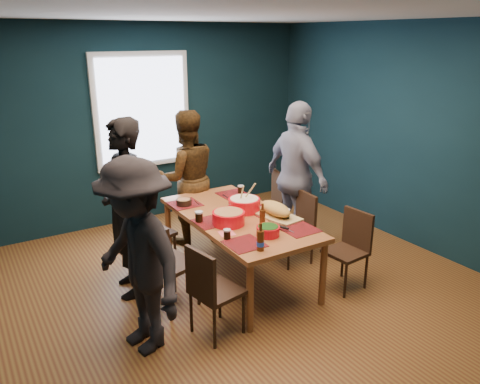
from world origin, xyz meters
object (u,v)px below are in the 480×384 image
object	(u,v)px
dining_table	(238,222)
bowl_dumpling	(244,204)
chair_right_near	(351,243)
bowl_salad	(229,217)
chair_right_far	(271,199)
chair_right_mid	(299,222)
chair_left_far	(144,228)
person_near_left	(137,257)
bowl_herbs	(268,230)
person_back	(186,178)
chair_left_near	(209,286)
cutting_board	(276,210)
chair_left_mid	(163,258)
person_far_left	(125,209)
person_right	(297,177)

from	to	relation	value
dining_table	bowl_dumpling	xyz separation A→B (m)	(0.14, 0.09, 0.15)
chair_right_near	bowl_salad	size ratio (longest dim) A/B	2.51
bowl_dumpling	bowl_salad	bearing A→B (deg)	-145.00
bowl_dumpling	chair_right_far	bearing A→B (deg)	38.40
dining_table	chair_right_mid	size ratio (longest dim) A/B	2.35
chair_left_far	person_near_left	size ratio (longest dim) A/B	0.56
bowl_herbs	chair_right_near	bearing A→B (deg)	-9.58
chair_right_near	person_back	size ratio (longest dim) A/B	0.49
dining_table	chair_left_near	bearing A→B (deg)	-134.21
bowl_salad	bowl_dumpling	world-z (taller)	bowl_dumpling
dining_table	bowl_salad	bearing A→B (deg)	-143.88
chair_right_mid	cutting_board	size ratio (longest dim) A/B	1.18
chair_left_mid	person_far_left	bearing A→B (deg)	90.82
chair_left_far	chair_right_mid	xyz separation A→B (m)	(1.63, -0.64, -0.06)
person_right	cutting_board	bearing A→B (deg)	128.34
chair_right_far	bowl_herbs	xyz separation A→B (m)	(-0.99, -1.33, 0.27)
bowl_salad	bowl_herbs	world-z (taller)	bowl_salad
person_right	bowl_salad	size ratio (longest dim) A/B	5.55
chair_left_far	chair_right_near	world-z (taller)	chair_left_far
person_back	bowl_herbs	size ratio (longest dim) A/B	7.64
chair_left_far	chair_right_far	xyz separation A→B (m)	(1.76, 0.11, -0.03)
chair_right_far	cutting_board	xyz separation A→B (m)	(-0.64, -0.97, 0.29)
person_far_left	person_near_left	size ratio (longest dim) A/B	1.09
bowl_dumpling	cutting_board	xyz separation A→B (m)	(0.19, -0.32, -0.01)
chair_left_near	person_far_left	distance (m)	1.24
chair_left_far	chair_left_mid	distance (m)	0.80
dining_table	person_right	distance (m)	1.10
chair_left_near	chair_left_far	bearing A→B (deg)	81.81
person_far_left	bowl_dumpling	xyz separation A→B (m)	(1.21, -0.27, -0.10)
bowl_dumpling	cutting_board	bearing A→B (deg)	-59.59
person_far_left	cutting_board	size ratio (longest dim) A/B	2.59
chair_right_mid	person_right	size ratio (longest dim) A/B	0.45
bowl_salad	bowl_dumpling	xyz separation A→B (m)	(0.33, 0.23, 0.01)
bowl_dumpling	chair_left_near	bearing A→B (deg)	-136.37
chair_left_near	bowl_herbs	size ratio (longest dim) A/B	3.85
cutting_board	person_far_left	bearing A→B (deg)	149.40
person_near_left	bowl_salad	distance (m)	1.18
person_near_left	chair_right_near	bearing A→B (deg)	74.73
chair_right_near	bowl_salad	distance (m)	1.31
chair_right_mid	cutting_board	bearing A→B (deg)	-151.89
dining_table	person_right	world-z (taller)	person_right
person_near_left	chair_left_mid	bearing A→B (deg)	126.10
person_back	cutting_board	xyz separation A→B (m)	(0.34, -1.42, -0.04)
chair_left_far	cutting_board	distance (m)	1.44
chair_left_mid	bowl_salad	size ratio (longest dim) A/B	2.84
chair_left_near	chair_right_mid	xyz separation A→B (m)	(1.58, 0.75, -0.01)
chair_right_near	person_far_left	xyz separation A→B (m)	(-1.99, 1.11, 0.42)
chair_left_mid	cutting_board	size ratio (longest dim) A/B	1.33
chair_right_near	cutting_board	distance (m)	0.85
person_right	bowl_herbs	xyz separation A→B (m)	(-1.05, -0.89, -0.13)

